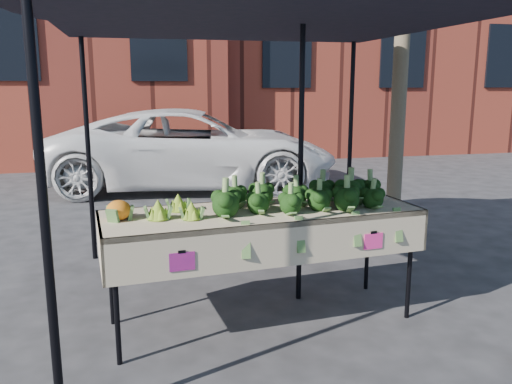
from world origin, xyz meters
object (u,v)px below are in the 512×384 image
table (262,266)px  vehicle (190,43)px  canopy (257,142)px  street_tree (403,30)px

table → vehicle: (0.11, 5.59, 2.09)m
canopy → street_tree: (1.88, 1.16, 1.04)m
vehicle → street_tree: vehicle is taller
canopy → street_tree: bearing=31.6°
table → canopy: bearing=81.2°
canopy → vehicle: vehicle is taller
table → street_tree: street_tree is taller
table → canopy: 1.02m
street_tree → table: bearing=-140.8°
vehicle → canopy: bearing=-171.9°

